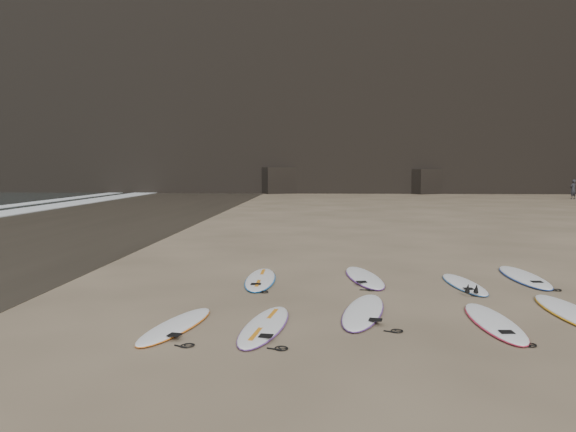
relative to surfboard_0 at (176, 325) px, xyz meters
name	(u,v)px	position (x,y,z in m)	size (l,w,h in m)	color
ground	(412,317)	(3.77, 0.86, -0.04)	(240.00, 240.00, 0.00)	#897559
wet_sand	(1,237)	(-9.23, 10.86, -0.04)	(12.00, 200.00, 0.01)	#383026
surfboard_0	(176,325)	(0.00, 0.00, 0.00)	(0.53, 2.22, 0.08)	white
surfboard_1	(265,325)	(1.38, 0.07, 0.00)	(0.57, 2.38, 0.09)	white
surfboard_2	(363,311)	(2.97, 1.04, 0.01)	(0.61, 2.54, 0.09)	white
surfboard_3	(494,322)	(5.00, 0.49, 0.00)	(0.58, 2.43, 0.09)	white
surfboard_4	(573,312)	(6.49, 1.12, 0.01)	(0.64, 2.68, 0.10)	white
surfboard_5	(260,279)	(0.92, 3.66, 0.01)	(0.61, 2.55, 0.09)	white
surfboard_6	(364,277)	(3.21, 4.01, 0.01)	(0.62, 2.60, 0.09)	white
surfboard_7	(464,284)	(5.26, 3.42, 0.00)	(0.54, 2.25, 0.08)	white
surfboard_8	(524,277)	(6.79, 4.26, 0.01)	(0.65, 2.72, 0.10)	white
person_a	(573,189)	(21.91, 36.72, 0.73)	(0.56, 0.37, 1.54)	#222327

